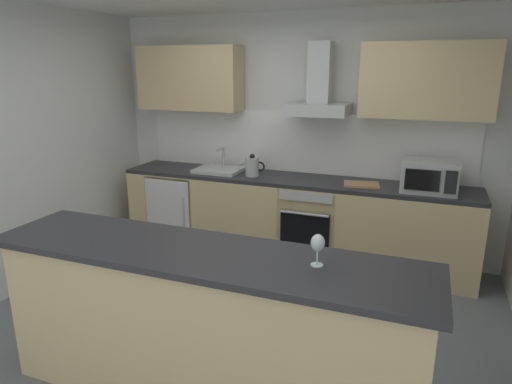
% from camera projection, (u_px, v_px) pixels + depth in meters
% --- Properties ---
extents(ground, '(5.27, 4.76, 0.02)m').
position_uv_depth(ground, '(233.00, 331.00, 3.60)').
color(ground, slate).
extents(wall_back, '(5.27, 0.12, 2.60)m').
position_uv_depth(wall_back, '(302.00, 135.00, 5.00)').
color(wall_back, silver).
rests_on(wall_back, ground).
extents(wall_left, '(0.12, 4.76, 2.60)m').
position_uv_depth(wall_left, '(5.00, 152.00, 4.01)').
color(wall_left, silver).
rests_on(wall_left, ground).
extents(backsplash_tile, '(3.63, 0.02, 0.66)m').
position_uv_depth(backsplash_tile, '(300.00, 143.00, 4.95)').
color(backsplash_tile, white).
extents(counter_back, '(3.76, 0.60, 0.90)m').
position_uv_depth(counter_back, '(290.00, 218.00, 4.88)').
color(counter_back, '#D1B784').
rests_on(counter_back, ground).
extents(counter_island, '(2.67, 0.64, 1.00)m').
position_uv_depth(counter_island, '(204.00, 327.00, 2.74)').
color(counter_island, '#D1B784').
rests_on(counter_island, ground).
extents(upper_cabinets, '(3.71, 0.32, 0.70)m').
position_uv_depth(upper_cabinets, '(297.00, 79.00, 4.63)').
color(upper_cabinets, '#D1B784').
extents(oven, '(0.60, 0.62, 0.80)m').
position_uv_depth(oven, '(312.00, 221.00, 4.77)').
color(oven, slate).
rests_on(oven, ground).
extents(refrigerator, '(0.58, 0.60, 0.85)m').
position_uv_depth(refrigerator, '(180.00, 208.00, 5.33)').
color(refrigerator, white).
rests_on(refrigerator, ground).
extents(microwave, '(0.50, 0.38, 0.30)m').
position_uv_depth(microwave, '(429.00, 176.00, 4.20)').
color(microwave, '#B7BABC').
rests_on(microwave, counter_back).
extents(sink, '(0.50, 0.40, 0.26)m').
position_uv_depth(sink, '(219.00, 169.00, 5.03)').
color(sink, silver).
rests_on(sink, counter_back).
extents(kettle, '(0.29, 0.15, 0.24)m').
position_uv_depth(kettle, '(252.00, 166.00, 4.82)').
color(kettle, '#B7BABC').
rests_on(kettle, counter_back).
extents(range_hood, '(0.62, 0.45, 0.72)m').
position_uv_depth(range_hood, '(319.00, 92.00, 4.53)').
color(range_hood, '#B7BABC').
extents(wine_glass, '(0.08, 0.08, 0.18)m').
position_uv_depth(wine_glass, '(318.00, 244.00, 2.39)').
color(wine_glass, silver).
rests_on(wine_glass, counter_island).
extents(chopping_board, '(0.37, 0.27, 0.02)m').
position_uv_depth(chopping_board, '(361.00, 184.00, 4.46)').
color(chopping_board, tan).
rests_on(chopping_board, counter_back).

